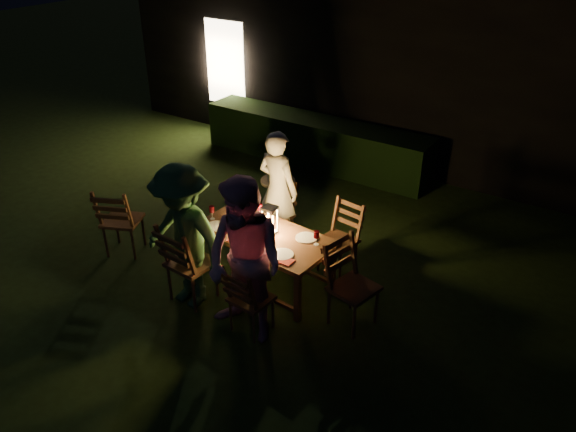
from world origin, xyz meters
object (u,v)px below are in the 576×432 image
Objects in this scene: chair_near_right at (251,310)px; person_opp_left at (184,237)px; side_table at (278,185)px; bottle_table at (247,217)px; ice_bucket at (278,173)px; person_house_side at (278,189)px; person_opp_right at (245,262)px; chair_far_left at (276,225)px; lantern at (270,222)px; bottle_bucket_b at (282,169)px; chair_far_right at (338,250)px; dining_table at (264,239)px; chair_spare at (123,232)px; chair_near_left at (191,276)px; bottle_bucket_a at (273,170)px; chair_end at (352,299)px.

person_opp_left reaches higher than chair_near_right.
bottle_table is at bearing -70.50° from side_table.
person_opp_left is at bearing -84.56° from ice_bucket.
person_opp_right is at bearing 118.76° from person_house_side.
chair_far_left is at bearing -58.49° from side_table.
chair_far_left is 0.52m from person_house_side.
lantern is 1.25× the size of bottle_table.
person_opp_left reaches higher than person_house_side.
person_opp_left is 5.39× the size of bottle_bucket_b.
lantern reaches higher than chair_far_right.
lantern reaches higher than dining_table.
person_house_side reaches higher than chair_far_left.
chair_far_left is (-0.39, 0.80, -0.34)m from dining_table.
bottle_bucket_b is (-1.05, 2.18, 0.55)m from chair_near_right.
chair_spare is 2.09m from person_house_side.
chair_near_left is at bearing -85.77° from bottle_bucket_b.
lantern reaches higher than bottle_table.
chair_far_left is at bearing -64.22° from bottle_bucket_b.
chair_near_right is 1.18m from bottle_table.
bottle_bucket_b is at bearing -57.15° from person_house_side.
side_table is at bearing -141.34° from bottle_bucket_b.
bottle_table is (-0.86, -0.70, 0.54)m from chair_far_right.
chair_near_left is at bearing -120.20° from dining_table.
person_house_side is (-0.38, 0.85, 0.18)m from dining_table.
person_opp_right is at bearing -61.87° from bottle_bucket_a.
lantern is 1.49m from bottle_bucket_a.
person_opp_right is 5.20× the size of lantern.
lantern is at bearing -59.20° from ice_bucket.
chair_spare reaches higher than dining_table.
chair_near_right is at bearing -59.66° from dining_table.
chair_far_left is 1.04m from lantern.
bottle_table is 0.88× the size of bottle_bucket_a.
person_opp_left reaches higher than bottle_bucket_b.
chair_spare is at bearing 172.56° from chair_near_left.
chair_near_left is 1.19× the size of chair_near_right.
person_opp_right reaches higher than dining_table.
bottle_bucket_b reaches higher than chair_near_right.
chair_far_left is 0.90× the size of chair_end.
chair_far_left is 1.93m from person_opp_right.
chair_far_left is 0.83m from bottle_bucket_b.
chair_near_left is 3.83× the size of bottle_table.
lantern is at bearing 122.95° from chair_far_left.
chair_near_right is 2.45m from bottle_bucket_a.
ice_bucket is 0.94× the size of bottle_bucket_a.
chair_far_right is (1.00, -0.08, 0.00)m from chair_far_left.
person_opp_right reaches higher than person_opp_left.
person_opp_right is at bearing 0.00° from person_opp_left.
bottle_bucket_a reaches higher than chair_near_right.
side_table is 2.06× the size of bottle_bucket_b.
bottle_bucket_b reaches higher than chair_far_left.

